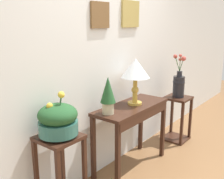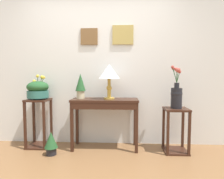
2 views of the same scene
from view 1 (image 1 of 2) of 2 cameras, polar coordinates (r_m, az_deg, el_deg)
back_wall_with_art at (r=3.09m, az=-1.41°, el=7.91°), size 9.00×0.13×2.80m
console_table at (r=3.16m, az=4.47°, el=-5.67°), size 1.04×0.40×0.79m
table_lamp at (r=3.09m, az=5.01°, el=4.09°), size 0.33×0.33×0.54m
potted_plant_on_console at (r=2.79m, az=-0.87°, el=-0.87°), size 0.16×0.16×0.40m
pedestal_stand_left at (r=2.57m, az=-10.81°, el=-17.68°), size 0.35×0.35×0.78m
planter_bowl_wide_left at (r=2.33m, az=-11.43°, el=-6.25°), size 0.34×0.34×0.39m
pedestal_stand_right at (r=4.14m, az=13.59°, el=-6.01°), size 0.35×0.35×0.67m
flower_vase_tall_right at (r=3.99m, az=14.03°, el=1.32°), size 0.18×0.20×0.64m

